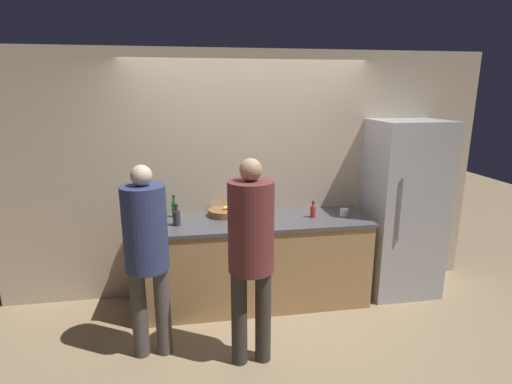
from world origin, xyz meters
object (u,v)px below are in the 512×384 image
(bottle_green, at_px, (174,209))
(potted_plant, at_px, (148,206))
(person_center, at_px, (251,246))
(bottle_dark, at_px, (177,217))
(fruit_bowl, at_px, (225,212))
(utensil_crock, at_px, (262,206))
(bottle_red, at_px, (313,211))
(person_left, at_px, (146,246))
(cup_white, at_px, (344,212))
(refrigerator, at_px, (403,209))

(bottle_green, distance_m, potted_plant, 0.27)
(person_center, bearing_deg, potted_plant, 128.56)
(bottle_dark, height_order, potted_plant, potted_plant)
(person_center, distance_m, bottle_dark, 1.08)
(fruit_bowl, height_order, utensil_crock, utensil_crock)
(bottle_red, bearing_deg, fruit_bowl, 166.71)
(person_center, relative_size, bottle_red, 10.08)
(person_left, relative_size, bottle_green, 7.10)
(person_left, bearing_deg, person_center, -15.86)
(bottle_red, bearing_deg, bottle_green, 170.03)
(cup_white, height_order, potted_plant, potted_plant)
(refrigerator, distance_m, bottle_dark, 2.41)
(bottle_green, bearing_deg, refrigerator, -5.03)
(utensil_crock, height_order, bottle_green, utensil_crock)
(person_center, relative_size, potted_plant, 5.99)
(person_left, bearing_deg, bottle_red, 23.57)
(cup_white, bearing_deg, utensil_crock, 160.08)
(utensil_crock, height_order, potted_plant, potted_plant)
(refrigerator, bearing_deg, cup_white, -176.36)
(refrigerator, height_order, bottle_dark, refrigerator)
(person_center, distance_m, bottle_green, 1.33)
(refrigerator, relative_size, bottle_green, 8.18)
(person_center, distance_m, bottle_red, 1.22)
(person_left, distance_m, cup_white, 2.06)
(refrigerator, relative_size, bottle_red, 11.18)
(utensil_crock, distance_m, potted_plant, 1.19)
(fruit_bowl, xyz_separation_m, bottle_red, (0.90, -0.21, 0.03))
(fruit_bowl, bearing_deg, person_left, -127.85)
(person_left, height_order, person_center, person_center)
(person_center, xyz_separation_m, cup_white, (1.13, 0.92, -0.07))
(bottle_red, bearing_deg, bottle_dark, -178.88)
(bottle_dark, relative_size, potted_plant, 0.74)
(person_center, relative_size, fruit_bowl, 5.07)
(person_left, relative_size, person_center, 0.96)
(bottle_red, bearing_deg, person_center, -130.37)
(fruit_bowl, relative_size, utensil_crock, 1.42)
(fruit_bowl, relative_size, potted_plant, 1.18)
(fruit_bowl, bearing_deg, bottle_dark, -153.87)
(person_center, bearing_deg, fruit_bowl, 95.22)
(bottle_green, relative_size, bottle_red, 1.37)
(utensil_crock, bearing_deg, person_left, -138.81)
(fruit_bowl, bearing_deg, person_center, -84.78)
(potted_plant, bearing_deg, refrigerator, -2.71)
(fruit_bowl, height_order, cup_white, fruit_bowl)
(refrigerator, xyz_separation_m, person_left, (-2.63, -0.73, 0.03))
(person_left, distance_m, potted_plant, 0.87)
(refrigerator, height_order, cup_white, refrigerator)
(utensil_crock, distance_m, cup_white, 0.87)
(person_left, relative_size, fruit_bowl, 4.87)
(refrigerator, relative_size, utensil_crock, 7.97)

